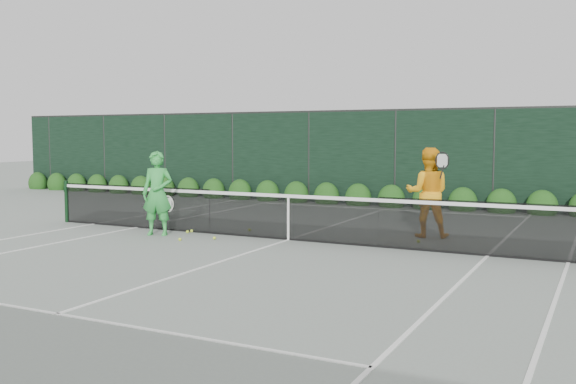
% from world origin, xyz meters
% --- Properties ---
extents(ground, '(80.00, 80.00, 0.00)m').
position_xyz_m(ground, '(0.00, 0.00, 0.00)').
color(ground, gray).
rests_on(ground, ground).
extents(tennis_net, '(12.90, 0.10, 1.07)m').
position_xyz_m(tennis_net, '(-0.02, 0.00, 0.53)').
color(tennis_net, '#113418').
rests_on(tennis_net, ground).
extents(player_woman, '(0.79, 0.64, 1.88)m').
position_xyz_m(player_woman, '(-2.92, -0.70, 0.94)').
color(player_woman, green).
rests_on(player_woman, ground).
extents(player_man, '(1.11, 0.95, 1.96)m').
position_xyz_m(player_man, '(2.54, 1.74, 0.98)').
color(player_man, '#FFAA15').
rests_on(player_man, ground).
extents(court_lines, '(11.03, 23.83, 0.01)m').
position_xyz_m(court_lines, '(0.00, 0.00, 0.01)').
color(court_lines, white).
rests_on(court_lines, ground).
extents(windscreen_fence, '(32.00, 21.07, 3.06)m').
position_xyz_m(windscreen_fence, '(0.00, -2.71, 1.51)').
color(windscreen_fence, black).
rests_on(windscreen_fence, ground).
extents(hedge_row, '(31.66, 0.65, 0.94)m').
position_xyz_m(hedge_row, '(-0.00, 7.15, 0.23)').
color(hedge_row, '#133A0F').
rests_on(hedge_row, ground).
extents(tennis_balls, '(5.14, 2.10, 0.07)m').
position_xyz_m(tennis_balls, '(-1.21, -0.06, 0.03)').
color(tennis_balls, '#C6E332').
rests_on(tennis_balls, ground).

